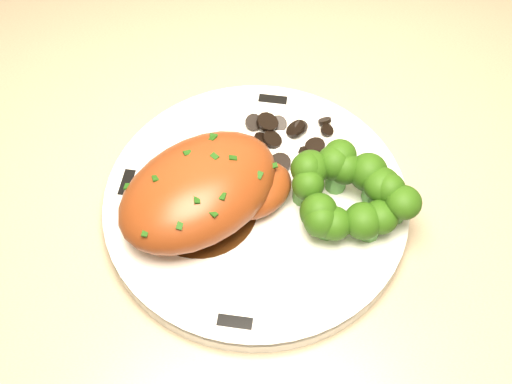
{
  "coord_description": "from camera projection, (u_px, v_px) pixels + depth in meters",
  "views": [
    {
      "loc": [
        -0.28,
        1.31,
        1.29
      ],
      "look_at": [
        -0.25,
        1.61,
        0.84
      ],
      "focal_mm": 45.0,
      "sensor_mm": 36.0,
      "label": 1
    }
  ],
  "objects": [
    {
      "name": "counter",
      "position": [
        432.0,
        304.0,
        0.95
      ],
      "size": [
        1.89,
        0.64,
        0.94
      ],
      "color": "brown",
      "rests_on": "ground"
    },
    {
      "name": "plate",
      "position": [
        256.0,
        204.0,
        0.55
      ],
      "size": [
        0.32,
        0.32,
        0.02
      ],
      "primitive_type": "cylinder",
      "rotation": [
        0.0,
        0.0,
        0.29
      ],
      "color": "white",
      "rests_on": "counter"
    },
    {
      "name": "rim_accent_0",
      "position": [
        273.0,
        99.0,
        0.61
      ],
      "size": [
        0.03,
        0.02,
        0.0
      ],
      "primitive_type": "cube",
      "rotation": [
        0.0,
        0.0,
        2.91
      ],
      "color": "black",
      "rests_on": "plate"
    },
    {
      "name": "rim_accent_1",
      "position": [
        127.0,
        183.0,
        0.55
      ],
      "size": [
        0.02,
        0.03,
        0.0
      ],
      "primitive_type": "cube",
      "rotation": [
        0.0,
        0.0,
        4.48
      ],
      "color": "black",
      "rests_on": "plate"
    },
    {
      "name": "rim_accent_2",
      "position": [
        235.0,
        322.0,
        0.48
      ],
      "size": [
        0.03,
        0.02,
        0.0
      ],
      "primitive_type": "cube",
      "rotation": [
        0.0,
        0.0,
        6.05
      ],
      "color": "black",
      "rests_on": "plate"
    },
    {
      "name": "rim_accent_3",
      "position": [
        389.0,
        214.0,
        0.54
      ],
      "size": [
        0.02,
        0.03,
        0.0
      ],
      "primitive_type": "cube",
      "rotation": [
        0.0,
        0.0,
        7.62
      ],
      "color": "black",
      "rests_on": "plate"
    },
    {
      "name": "gravy_pool",
      "position": [
        201.0,
        209.0,
        0.54
      ],
      "size": [
        0.1,
        0.1,
        0.0
      ],
      "primitive_type": "cylinder",
      "color": "#381C0A",
      "rests_on": "plate"
    },
    {
      "name": "chicken_breast",
      "position": [
        206.0,
        190.0,
        0.52
      ],
      "size": [
        0.17,
        0.16,
        0.06
      ],
      "rotation": [
        0.0,
        0.0,
        0.59
      ],
      "color": "brown",
      "rests_on": "plate"
    },
    {
      "name": "mushroom_pile",
      "position": [
        290.0,
        144.0,
        0.57
      ],
      "size": [
        0.08,
        0.06,
        0.02
      ],
      "color": "black",
      "rests_on": "plate"
    },
    {
      "name": "broccoli_florets",
      "position": [
        353.0,
        195.0,
        0.52
      ],
      "size": [
        0.1,
        0.08,
        0.04
      ],
      "rotation": [
        0.0,
        0.0,
        0.01
      ],
      "color": "#51953F",
      "rests_on": "plate"
    }
  ]
}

